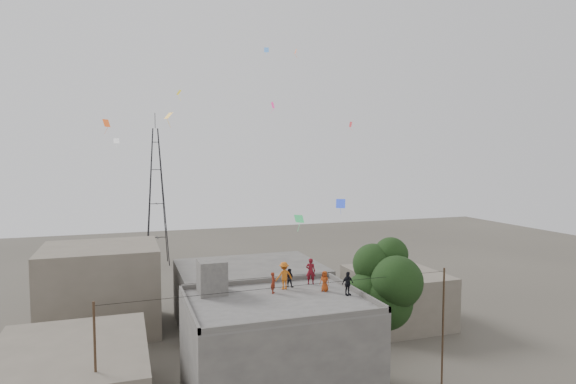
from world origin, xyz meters
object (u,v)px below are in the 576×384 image
object	(u,v)px
tree	(386,286)
transmission_tower	(157,196)
stair_head_box	(212,277)
person_dark_adult	(348,284)
person_red_adult	(311,271)

from	to	relation	value
tree	transmission_tower	bearing A→B (deg)	106.09
tree	transmission_tower	size ratio (longest dim) A/B	0.45
stair_head_box	person_dark_adult	size ratio (longest dim) A/B	1.43
tree	person_dark_adult	distance (m)	3.33
person_dark_adult	tree	bearing A→B (deg)	1.75
stair_head_box	person_red_adult	bearing A→B (deg)	0.58
stair_head_box	person_dark_adult	xyz separation A→B (m)	(7.45, -2.97, -0.30)
transmission_tower	person_red_adult	size ratio (longest dim) A/B	11.96
stair_head_box	person_red_adult	size ratio (longest dim) A/B	1.20
stair_head_box	transmission_tower	xyz separation A→B (m)	(-0.80, 37.40, 1.97)
transmission_tower	person_dark_adult	world-z (taller)	transmission_tower
stair_head_box	tree	bearing A→B (deg)	-10.74
tree	stair_head_box	bearing A→B (deg)	169.26
stair_head_box	person_dark_adult	bearing A→B (deg)	-21.71
person_red_adult	person_dark_adult	xyz separation A→B (m)	(1.13, -3.03, -0.14)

